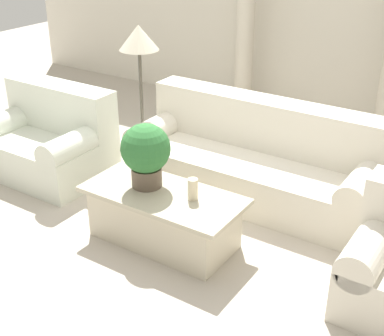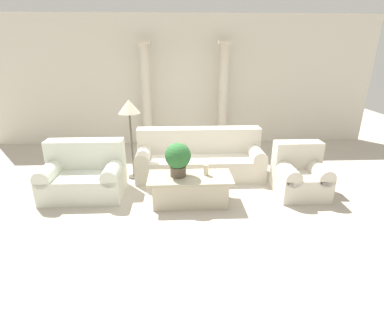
{
  "view_description": "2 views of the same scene",
  "coord_description": "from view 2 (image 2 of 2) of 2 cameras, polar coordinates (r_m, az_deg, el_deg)",
  "views": [
    {
      "loc": [
        2.41,
        -3.49,
        2.6
      ],
      "look_at": [
        0.09,
        0.02,
        0.52
      ],
      "focal_mm": 50.0,
      "sensor_mm": 36.0,
      "label": 1
    },
    {
      "loc": [
        -0.08,
        -4.85,
        2.38
      ],
      "look_at": [
        0.13,
        -0.23,
        0.54
      ],
      "focal_mm": 28.0,
      "sensor_mm": 36.0,
      "label": 2
    }
  ],
  "objects": [
    {
      "name": "ground_plane",
      "position": [
        5.4,
        -1.48,
        -4.49
      ],
      "size": [
        16.0,
        16.0,
        0.0
      ],
      "primitive_type": "plane",
      "color": "#BCB2A3"
    },
    {
      "name": "wall_back",
      "position": [
        8.03,
        -2.1,
        16.06
      ],
      "size": [
        10.0,
        0.06,
        3.2
      ],
      "color": "silver",
      "rests_on": "ground_plane"
    },
    {
      "name": "sofa_long",
      "position": [
        6.01,
        1.43,
        1.95
      ],
      "size": [
        2.48,
        0.91,
        0.91
      ],
      "color": "beige",
      "rests_on": "ground_plane"
    },
    {
      "name": "loveseat",
      "position": [
        5.52,
        -19.8,
        -1.1
      ],
      "size": [
        1.33,
        0.91,
        0.91
      ],
      "color": "silver",
      "rests_on": "ground_plane"
    },
    {
      "name": "coffee_table",
      "position": [
        4.93,
        -0.36,
        -4.05
      ],
      "size": [
        1.36,
        0.64,
        0.47
      ],
      "color": "beige",
      "rests_on": "ground_plane"
    },
    {
      "name": "potted_plant",
      "position": [
        4.75,
        -2.69,
        1.94
      ],
      "size": [
        0.42,
        0.42,
        0.55
      ],
      "color": "brown",
      "rests_on": "coffee_table"
    },
    {
      "name": "pillar_candle",
      "position": [
        4.86,
        2.68,
        -0.34
      ],
      "size": [
        0.08,
        0.08,
        0.18
      ],
      "color": "beige",
      "rests_on": "coffee_table"
    },
    {
      "name": "floor_lamp",
      "position": [
        5.71,
        -11.87,
        10.64
      ],
      "size": [
        0.4,
        0.4,
        1.54
      ],
      "color": "#4C473D",
      "rests_on": "ground_plane"
    },
    {
      "name": "column_left",
      "position": [
        7.69,
        -8.67,
        13.42
      ],
      "size": [
        0.34,
        0.34,
        2.57
      ],
      "color": "beige",
      "rests_on": "ground_plane"
    },
    {
      "name": "column_right",
      "position": [
        7.74,
        5.93,
        13.59
      ],
      "size": [
        0.34,
        0.34,
        2.57
      ],
      "color": "beige",
      "rests_on": "ground_plane"
    },
    {
      "name": "armchair",
      "position": [
        5.55,
        19.82,
        -1.04
      ],
      "size": [
        0.82,
        0.83,
        0.88
      ],
      "color": "beige",
      "rests_on": "ground_plane"
    }
  ]
}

